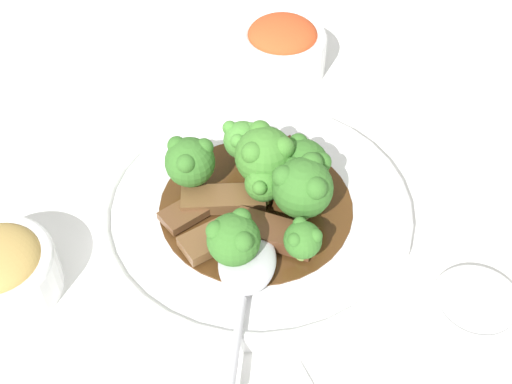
{
  "coord_description": "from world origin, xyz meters",
  "views": [
    {
      "loc": [
        -0.41,
        0.1,
        0.5
      ],
      "look_at": [
        0.0,
        0.0,
        0.03
      ],
      "focal_mm": 50.0,
      "sensor_mm": 36.0,
      "label": 1
    }
  ],
  "objects_px": {
    "beef_strip_1": "(279,159)",
    "broccoli_floret_5": "(234,239)",
    "beef_strip_0": "(223,199)",
    "beef_strip_2": "(274,233)",
    "serving_spoon": "(245,275)",
    "broccoli_floret_2": "(303,187)",
    "sauce_dish": "(476,304)",
    "broccoli_floret_3": "(265,155)",
    "broccoli_floret_1": "(190,161)",
    "broccoli_floret_7": "(264,185)",
    "broccoli_floret_4": "(240,140)",
    "side_bowl_kimchi": "(282,47)",
    "beef_strip_4": "(186,209)",
    "side_bowl_appetizer": "(0,269)",
    "main_plate": "(256,210)",
    "beef_strip_3": "(209,240)",
    "broccoli_floret_6": "(303,239)",
    "broccoli_floret_0": "(302,164)"
  },
  "relations": [
    {
      "from": "beef_strip_1",
      "to": "broccoli_floret_5",
      "type": "distance_m",
      "value": 0.12
    },
    {
      "from": "beef_strip_0",
      "to": "beef_strip_2",
      "type": "distance_m",
      "value": 0.06
    },
    {
      "from": "broccoli_floret_5",
      "to": "serving_spoon",
      "type": "distance_m",
      "value": 0.03
    },
    {
      "from": "broccoli_floret_2",
      "to": "sauce_dish",
      "type": "xyz_separation_m",
      "value": [
        -0.12,
        -0.12,
        -0.05
      ]
    },
    {
      "from": "broccoli_floret_3",
      "to": "sauce_dish",
      "type": "height_order",
      "value": "broccoli_floret_3"
    },
    {
      "from": "broccoli_floret_1",
      "to": "broccoli_floret_5",
      "type": "relative_size",
      "value": 1.15
    },
    {
      "from": "broccoli_floret_7",
      "to": "sauce_dish",
      "type": "relative_size",
      "value": 0.56
    },
    {
      "from": "beef_strip_0",
      "to": "beef_strip_2",
      "type": "xyz_separation_m",
      "value": [
        -0.05,
        -0.03,
        0.0
      ]
    },
    {
      "from": "broccoli_floret_4",
      "to": "side_bowl_kimchi",
      "type": "height_order",
      "value": "broccoli_floret_4"
    },
    {
      "from": "beef_strip_4",
      "to": "side_bowl_appetizer",
      "type": "xyz_separation_m",
      "value": [
        -0.03,
        0.16,
        0.0
      ]
    },
    {
      "from": "main_plate",
      "to": "side_bowl_kimchi",
      "type": "bearing_deg",
      "value": -20.76
    },
    {
      "from": "beef_strip_3",
      "to": "broccoli_floret_2",
      "type": "height_order",
      "value": "broccoli_floret_2"
    },
    {
      "from": "broccoli_floret_3",
      "to": "serving_spoon",
      "type": "distance_m",
      "value": 0.11
    },
    {
      "from": "beef_strip_4",
      "to": "broccoli_floret_6",
      "type": "height_order",
      "value": "broccoli_floret_6"
    },
    {
      "from": "broccoli_floret_7",
      "to": "beef_strip_4",
      "type": "bearing_deg",
      "value": 84.19
    },
    {
      "from": "beef_strip_0",
      "to": "broccoli_floret_1",
      "type": "bearing_deg",
      "value": 41.06
    },
    {
      "from": "broccoli_floret_4",
      "to": "main_plate",
      "type": "bearing_deg",
      "value": -176.88
    },
    {
      "from": "side_bowl_kimchi",
      "to": "beef_strip_1",
      "type": "bearing_deg",
      "value": 164.24
    },
    {
      "from": "broccoli_floret_5",
      "to": "broccoli_floret_7",
      "type": "bearing_deg",
      "value": -36.36
    },
    {
      "from": "broccoli_floret_3",
      "to": "broccoli_floret_5",
      "type": "distance_m",
      "value": 0.09
    },
    {
      "from": "beef_strip_2",
      "to": "broccoli_floret_0",
      "type": "bearing_deg",
      "value": -35.93
    },
    {
      "from": "broccoli_floret_4",
      "to": "side_bowl_appetizer",
      "type": "xyz_separation_m",
      "value": [
        -0.08,
        0.22,
        -0.02
      ]
    },
    {
      "from": "main_plate",
      "to": "side_bowl_kimchi",
      "type": "relative_size",
      "value": 2.92
    },
    {
      "from": "beef_strip_1",
      "to": "beef_strip_2",
      "type": "height_order",
      "value": "beef_strip_2"
    },
    {
      "from": "broccoli_floret_3",
      "to": "broccoli_floret_6",
      "type": "xyz_separation_m",
      "value": [
        -0.09,
        -0.01,
        -0.02
      ]
    },
    {
      "from": "broccoli_floret_0",
      "to": "sauce_dish",
      "type": "xyz_separation_m",
      "value": [
        -0.15,
        -0.11,
        -0.04
      ]
    },
    {
      "from": "side_bowl_kimchi",
      "to": "broccoli_floret_7",
      "type": "bearing_deg",
      "value": 161.16
    },
    {
      "from": "side_bowl_appetizer",
      "to": "broccoli_floret_1",
      "type": "bearing_deg",
      "value": -69.66
    },
    {
      "from": "broccoli_floret_4",
      "to": "sauce_dish",
      "type": "bearing_deg",
      "value": -141.0
    },
    {
      "from": "broccoli_floret_7",
      "to": "sauce_dish",
      "type": "xyz_separation_m",
      "value": [
        -0.14,
        -0.15,
        -0.04
      ]
    },
    {
      "from": "beef_strip_4",
      "to": "side_bowl_kimchi",
      "type": "bearing_deg",
      "value": -34.94
    },
    {
      "from": "beef_strip_3",
      "to": "broccoli_floret_4",
      "type": "height_order",
      "value": "broccoli_floret_4"
    },
    {
      "from": "serving_spoon",
      "to": "side_bowl_kimchi",
      "type": "distance_m",
      "value": 0.31
    },
    {
      "from": "side_bowl_kimchi",
      "to": "sauce_dish",
      "type": "bearing_deg",
      "value": -167.77
    },
    {
      "from": "broccoli_floret_7",
      "to": "side_bowl_appetizer",
      "type": "xyz_separation_m",
      "value": [
        -0.03,
        0.23,
        -0.02
      ]
    },
    {
      "from": "main_plate",
      "to": "broccoli_floret_1",
      "type": "relative_size",
      "value": 5.25
    },
    {
      "from": "broccoli_floret_0",
      "to": "broccoli_floret_7",
      "type": "distance_m",
      "value": 0.04
    },
    {
      "from": "broccoli_floret_3",
      "to": "sauce_dish",
      "type": "xyz_separation_m",
      "value": [
        -0.16,
        -0.14,
        -0.05
      ]
    },
    {
      "from": "beef_strip_0",
      "to": "broccoli_floret_5",
      "type": "height_order",
      "value": "broccoli_floret_5"
    },
    {
      "from": "beef_strip_3",
      "to": "serving_spoon",
      "type": "distance_m",
      "value": 0.05
    },
    {
      "from": "broccoli_floret_6",
      "to": "broccoli_floret_5",
      "type": "bearing_deg",
      "value": 78.64
    },
    {
      "from": "broccoli_floret_2",
      "to": "broccoli_floret_6",
      "type": "relative_size",
      "value": 1.61
    },
    {
      "from": "beef_strip_2",
      "to": "broccoli_floret_5",
      "type": "height_order",
      "value": "broccoli_floret_5"
    },
    {
      "from": "beef_strip_1",
      "to": "broccoli_floret_5",
      "type": "relative_size",
      "value": 1.31
    },
    {
      "from": "beef_strip_2",
      "to": "broccoli_floret_3",
      "type": "xyz_separation_m",
      "value": [
        0.06,
        -0.01,
        0.03
      ]
    },
    {
      "from": "beef_strip_0",
      "to": "broccoli_floret_3",
      "type": "bearing_deg",
      "value": -71.35
    },
    {
      "from": "broccoli_floret_3",
      "to": "broccoli_floret_1",
      "type": "bearing_deg",
      "value": 78.44
    },
    {
      "from": "broccoli_floret_3",
      "to": "broccoli_floret_7",
      "type": "height_order",
      "value": "broccoli_floret_3"
    },
    {
      "from": "broccoli_floret_5",
      "to": "broccoli_floret_7",
      "type": "relative_size",
      "value": 1.13
    },
    {
      "from": "main_plate",
      "to": "sauce_dish",
      "type": "distance_m",
      "value": 0.21
    }
  ]
}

